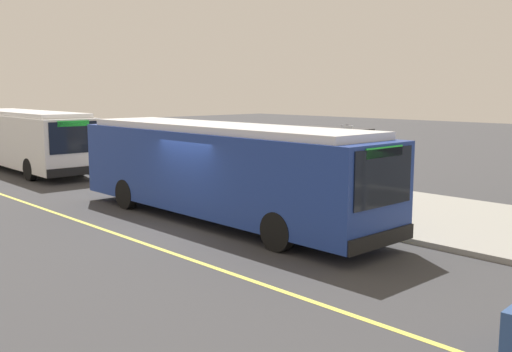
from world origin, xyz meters
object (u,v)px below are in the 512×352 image
object	(u,v)px
transit_bus_main	(220,168)
transit_bus_second	(27,138)
route_sign_post	(346,158)
waiting_bench	(336,183)

from	to	relation	value
transit_bus_main	transit_bus_second	xyz separation A→B (m)	(-15.28, 0.29, -0.00)
transit_bus_second	route_sign_post	size ratio (longest dim) A/B	3.98
transit_bus_main	route_sign_post	xyz separation A→B (m)	(2.71, 2.67, 0.34)
transit_bus_main	route_sign_post	distance (m)	3.82
transit_bus_main	transit_bus_second	world-z (taller)	same
waiting_bench	route_sign_post	xyz separation A→B (m)	(2.42, -2.55, 1.32)
transit_bus_main	transit_bus_second	distance (m)	15.28
transit_bus_main	waiting_bench	distance (m)	5.32
transit_bus_second	waiting_bench	xyz separation A→B (m)	(15.57, 4.94, -0.98)
route_sign_post	transit_bus_second	bearing A→B (deg)	-172.45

